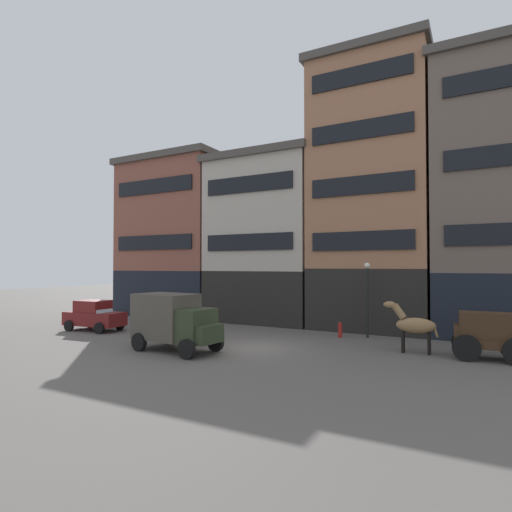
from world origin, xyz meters
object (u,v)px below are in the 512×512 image
cargo_wagon (488,333)px  pedestrian_officer (158,312)px  delivery_truck_near (175,320)px  draft_horse (413,325)px  streetlamp_curbside (367,289)px  sedan_dark (94,315)px  fire_hydrant_curbside (340,329)px

cargo_wagon → pedestrian_officer: (-18.51, 0.50, -0.17)m
cargo_wagon → delivery_truck_near: bearing=-159.5°
draft_horse → streetlamp_curbside: 4.30m
cargo_wagon → sedan_dark: size_ratio=0.78×
streetlamp_curbside → fire_hydrant_curbside: (-1.37, -0.56, -2.24)m
draft_horse → sedan_dark: (-18.04, -2.38, -0.36)m
sedan_dark → cargo_wagon: bearing=6.5°
pedestrian_officer → fire_hydrant_curbside: 11.60m
cargo_wagon → streetlamp_curbside: 6.62m
cargo_wagon → draft_horse: draft_horse is taller
pedestrian_officer → streetlamp_curbside: bearing=11.0°
delivery_truck_near → fire_hydrant_curbside: bearing=51.6°
delivery_truck_near → streetlamp_curbside: streetlamp_curbside is taller
cargo_wagon → draft_horse: (-2.95, -0.00, 0.12)m
delivery_truck_near → draft_horse: bearing=25.9°
cargo_wagon → streetlamp_curbside: bearing=152.4°
cargo_wagon → draft_horse: size_ratio=1.27×
fire_hydrant_curbside → streetlamp_curbside: bearing=22.2°
cargo_wagon → delivery_truck_near: (-12.77, -4.76, 0.28)m
pedestrian_officer → streetlamp_curbside: streetlamp_curbside is taller
pedestrian_officer → streetlamp_curbside: 13.15m
cargo_wagon → streetlamp_curbside: size_ratio=0.73×
cargo_wagon → streetlamp_curbside: (-5.70, 2.98, 1.52)m
delivery_truck_near → fire_hydrant_curbside: 9.22m
draft_horse → streetlamp_curbside: (-2.75, 2.99, 1.40)m
cargo_wagon → pedestrian_officer: 18.51m
delivery_truck_near → sedan_dark: 8.57m
streetlamp_curbside → draft_horse: bearing=-47.3°
cargo_wagon → sedan_dark: cargo_wagon is taller
draft_horse → fire_hydrant_curbside: (-4.13, 2.43, -0.84)m
sedan_dark → fire_hydrant_curbside: bearing=19.0°
sedan_dark → pedestrian_officer: 3.80m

